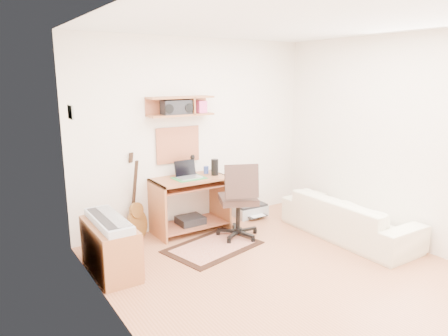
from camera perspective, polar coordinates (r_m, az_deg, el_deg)
floor at (r=4.67m, az=8.85°, el=-14.33°), size 3.60×4.00×0.01m
ceiling at (r=4.20m, az=10.13°, el=19.33°), size 3.60×4.00×0.01m
back_wall at (r=5.86m, az=-3.86°, el=4.77°), size 3.60×0.01×2.60m
left_wall at (r=3.33m, az=-14.22°, el=-1.72°), size 0.01×4.00×2.60m
right_wall at (r=5.61m, az=23.27°, el=3.40°), size 0.01×4.00×2.60m
wall_shelf at (r=5.56m, az=-5.99°, el=8.45°), size 0.90×0.25×0.26m
cork_board at (r=5.72m, az=-6.35°, el=3.21°), size 0.64×0.03×0.49m
wall_photo at (r=4.70m, az=-20.32°, el=7.20°), size 0.02×0.20×0.15m
desk at (r=5.70m, az=-4.68°, el=-5.01°), size 1.00×0.55×0.75m
laptop at (r=5.55m, az=-4.84°, el=-0.25°), size 0.32×0.32×0.24m
speaker at (r=5.71m, az=-1.28°, el=0.11°), size 0.10×0.10×0.22m
desk_lamp at (r=5.76m, az=-4.13°, el=0.51°), size 0.10×0.10×0.29m
pencil_cup at (r=5.82m, az=-2.47°, el=-0.26°), size 0.07×0.07×0.10m
boombox at (r=5.53m, az=-6.58°, el=8.20°), size 0.39×0.18×0.20m
rug at (r=5.27m, az=-1.53°, el=-10.76°), size 1.27×0.99×0.02m
task_chair at (r=5.42m, az=1.95°, el=-4.31°), size 0.70×0.70×1.04m
cabinet at (r=4.73m, az=-15.37°, el=-10.57°), size 0.40×0.90×0.55m
music_keyboard at (r=4.62m, az=-15.60°, el=-6.98°), size 0.28×0.89×0.08m
guitar at (r=5.48m, az=-11.97°, el=-3.86°), size 0.35×0.29×1.14m
waste_basket at (r=4.64m, az=-15.54°, el=-12.97°), size 0.26×0.26×0.27m
printer at (r=6.38m, az=3.42°, el=-5.78°), size 0.49×0.38×0.18m
sofa at (r=5.71m, az=16.81°, el=-5.64°), size 0.54×1.85×0.72m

